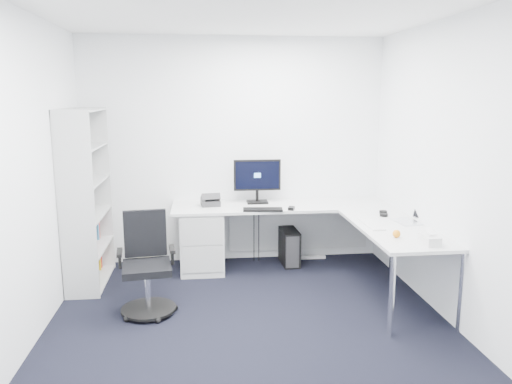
{
  "coord_description": "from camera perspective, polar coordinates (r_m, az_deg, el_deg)",
  "views": [
    {
      "loc": [
        -0.41,
        -3.9,
        2.03
      ],
      "look_at": [
        0.15,
        1.05,
        1.05
      ],
      "focal_mm": 35.0,
      "sensor_mm": 36.0,
      "label": 1
    }
  ],
  "objects": [
    {
      "name": "ground",
      "position": [
        4.41,
        -0.43,
        -16.24
      ],
      "size": [
        4.2,
        4.2,
        0.0
      ],
      "primitive_type": "plane",
      "color": "black"
    },
    {
      "name": "ceiling",
      "position": [
        3.98,
        -0.49,
        20.84
      ],
      "size": [
        4.2,
        4.2,
        0.0
      ],
      "primitive_type": "plane",
      "color": "white"
    },
    {
      "name": "wall_back",
      "position": [
        6.05,
        -2.53,
        4.66
      ],
      "size": [
        3.6,
        0.02,
        2.7
      ],
      "primitive_type": "cube",
      "color": "white",
      "rests_on": "ground"
    },
    {
      "name": "wall_front",
      "position": [
        1.96,
        6.01,
        -9.12
      ],
      "size": [
        3.6,
        0.02,
        2.7
      ],
      "primitive_type": "cube",
      "color": "white",
      "rests_on": "ground"
    },
    {
      "name": "wall_left",
      "position": [
        4.2,
        -25.72,
        0.7
      ],
      "size": [
        0.02,
        4.2,
        2.7
      ],
      "primitive_type": "cube",
      "color": "white",
      "rests_on": "ground"
    },
    {
      "name": "wall_right",
      "position": [
        4.53,
        22.83,
        1.63
      ],
      "size": [
        0.02,
        4.2,
        2.7
      ],
      "primitive_type": "cube",
      "color": "white",
      "rests_on": "ground"
    },
    {
      "name": "l_desk",
      "position": [
        5.63,
        3.67,
        -5.95
      ],
      "size": [
        2.59,
        1.45,
        0.76
      ],
      "primitive_type": null,
      "color": "silver",
      "rests_on": "ground"
    },
    {
      "name": "drawer_pedestal",
      "position": [
        5.86,
        -6.18,
        -5.31
      ],
      "size": [
        0.49,
        0.61,
        0.76
      ],
      "primitive_type": "cube",
      "color": "silver",
      "rests_on": "ground"
    },
    {
      "name": "bookshelf",
      "position": [
        5.59,
        -18.87,
        -0.67
      ],
      "size": [
        0.37,
        0.94,
        1.89
      ],
      "primitive_type": null,
      "color": "#B1B3B3",
      "rests_on": "ground"
    },
    {
      "name": "task_chair",
      "position": [
        4.77,
        -12.38,
        -8.16
      ],
      "size": [
        0.59,
        0.59,
        0.95
      ],
      "primitive_type": null,
      "rotation": [
        0.0,
        0.0,
        0.12
      ],
      "color": "black",
      "rests_on": "ground"
    },
    {
      "name": "black_pc_tower",
      "position": [
        6.09,
        3.83,
        -6.27
      ],
      "size": [
        0.21,
        0.44,
        0.42
      ],
      "primitive_type": "cube",
      "rotation": [
        0.0,
        0.0,
        0.04
      ],
      "color": "black",
      "rests_on": "ground"
    },
    {
      "name": "beige_pc_tower",
      "position": [
        6.1,
        -12.38,
        -6.46
      ],
      "size": [
        0.21,
        0.45,
        0.43
      ],
      "primitive_type": "cube",
      "rotation": [
        0.0,
        0.0,
        0.02
      ],
      "color": "beige",
      "rests_on": "ground"
    },
    {
      "name": "power_strip",
      "position": [
        6.36,
        6.52,
        -7.4
      ],
      "size": [
        0.32,
        0.06,
        0.04
      ],
      "primitive_type": "cube",
      "rotation": [
        0.0,
        0.0,
        -0.02
      ],
      "color": "silver",
      "rests_on": "ground"
    },
    {
      "name": "monitor",
      "position": [
        5.89,
        0.15,
        1.29
      ],
      "size": [
        0.56,
        0.18,
        0.54
      ],
      "primitive_type": null,
      "rotation": [
        0.0,
        0.0,
        -0.0
      ],
      "color": "black",
      "rests_on": "l_desk"
    },
    {
      "name": "black_keyboard",
      "position": [
        5.56,
        0.78,
        -2.02
      ],
      "size": [
        0.45,
        0.2,
        0.02
      ],
      "primitive_type": "cube",
      "rotation": [
        0.0,
        0.0,
        -0.09
      ],
      "color": "black",
      "rests_on": "l_desk"
    },
    {
      "name": "mouse",
      "position": [
        5.6,
        4.06,
        -1.87
      ],
      "size": [
        0.1,
        0.12,
        0.03
      ],
      "primitive_type": "cube",
      "rotation": [
        0.0,
        0.0,
        -0.35
      ],
      "color": "black",
      "rests_on": "l_desk"
    },
    {
      "name": "desk_phone",
      "position": [
        5.82,
        -5.23,
        -0.83
      ],
      "size": [
        0.23,
        0.23,
        0.15
      ],
      "primitive_type": null,
      "rotation": [
        0.0,
        0.0,
        0.12
      ],
      "color": "#2C2C2E",
      "rests_on": "l_desk"
    },
    {
      "name": "laptop",
      "position": [
        5.24,
        16.88,
        -2.22
      ],
      "size": [
        0.34,
        0.34,
        0.21
      ],
      "primitive_type": null,
      "rotation": [
        0.0,
        0.0,
        0.14
      ],
      "color": "silver",
      "rests_on": "l_desk"
    },
    {
      "name": "white_keyboard",
      "position": [
        5.08,
        13.04,
        -3.59
      ],
      "size": [
        0.14,
        0.46,
        0.02
      ],
      "primitive_type": "cube",
      "rotation": [
        0.0,
        0.0,
        0.01
      ],
      "color": "silver",
      "rests_on": "l_desk"
    },
    {
      "name": "headphones",
      "position": [
        5.53,
        14.37,
        -2.28
      ],
      "size": [
        0.18,
        0.23,
        0.05
      ],
      "primitive_type": null,
      "rotation": [
        0.0,
        0.0,
        -0.31
      ],
      "color": "black",
      "rests_on": "l_desk"
    },
    {
      "name": "orange_fruit",
      "position": [
        4.69,
        15.76,
        -4.61
      ],
      "size": [
        0.07,
        0.07,
        0.07
      ],
      "primitive_type": "sphere",
      "color": "orange",
      "rests_on": "l_desk"
    },
    {
      "name": "tissue_box",
      "position": [
        4.57,
        19.2,
        -5.16
      ],
      "size": [
        0.12,
        0.23,
        0.08
      ],
      "primitive_type": "cube",
      "rotation": [
        0.0,
        0.0,
        -0.0
      ],
      "color": "silver",
      "rests_on": "l_desk"
    }
  ]
}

